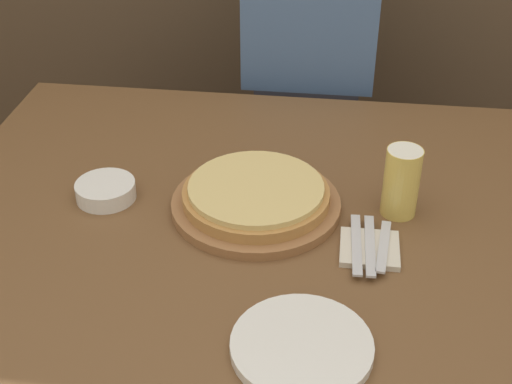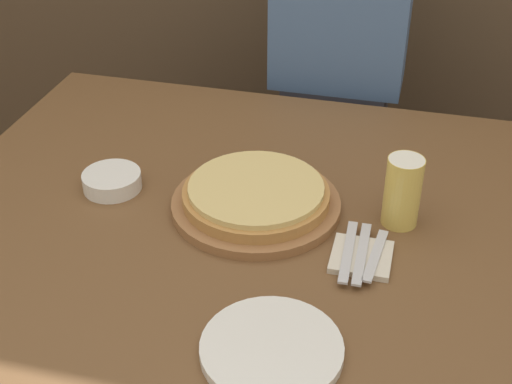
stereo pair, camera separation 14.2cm
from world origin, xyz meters
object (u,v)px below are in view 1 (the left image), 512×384
Objects in this scene: pizza_on_board at (256,198)px; dinner_knife at (370,245)px; diner_person at (307,98)px; spoon at (384,246)px; beer_glass at (402,179)px; dinner_plate at (302,346)px; side_bowl at (106,191)px; fork at (356,244)px.

dinner_knife is (0.23, -0.11, -0.01)m from pizza_on_board.
pizza_on_board is 0.25× the size of diner_person.
beer_glass is at bearing 76.80° from spoon.
dinner_plate is 1.24× the size of dinner_knife.
dinner_knife is at bearing -26.10° from pizza_on_board.
pizza_on_board is at bearing 153.90° from dinner_knife.
beer_glass reaches higher than spoon.
dinner_knife is (-0.06, -0.14, -0.06)m from beer_glass.
pizza_on_board is at bearing 0.27° from side_bowl.
beer_glass is 0.60m from side_bowl.
dinner_knife is (0.11, 0.27, 0.01)m from dinner_plate.
pizza_on_board is 1.87× the size of fork.
fork is at bearing -79.93° from diner_person.
fork is 0.13× the size of diner_person.
beer_glass reaches higher than dinner_plate.
dinner_plate is at bearing -40.98° from side_bowl.
beer_glass is 0.92× the size of spoon.
dinner_plate is 0.28m from fork.
side_bowl reaches higher than spoon.
pizza_on_board is 0.28m from spoon.
beer_glass is 0.16m from dinner_knife.
dinner_plate is at bearing -86.79° from diner_person.
spoon is at bearing -11.02° from side_bowl.
pizza_on_board reaches higher than spoon.
side_bowl is 0.79m from diner_person.
dinner_knife is (0.02, 0.00, 0.00)m from fork.
dinner_plate is 0.29m from dinner_knife.
spoon is 0.83m from diner_person.
beer_glass is at bearing 67.26° from dinner_knife.
pizza_on_board is 0.70m from diner_person.
spoon is (0.57, -0.11, -0.00)m from side_bowl.
pizza_on_board is 0.25m from dinner_knife.
pizza_on_board is at bearing 107.73° from dinner_plate.
diner_person reaches higher than beer_glass.
beer_glass is 0.79× the size of fork.
pizza_on_board reaches higher than dinner_knife.
dinner_plate reaches higher than spoon.
beer_glass reaches higher than side_bowl.
diner_person is at bearing 101.80° from dinner_knife.
side_bowl reaches higher than dinner_knife.
dinner_plate is (-0.16, -0.40, -0.07)m from beer_glass.
beer_glass is at bearing -71.36° from diner_person.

